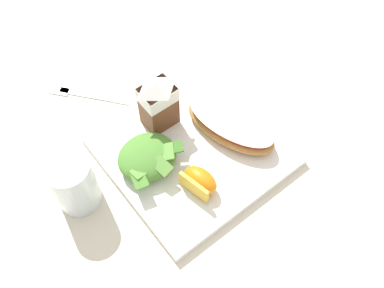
% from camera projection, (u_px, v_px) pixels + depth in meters
% --- Properties ---
extents(ground, '(3.00, 3.00, 0.00)m').
position_uv_depth(ground, '(192.00, 152.00, 0.77)').
color(ground, beige).
extents(white_plate, '(0.28, 0.28, 0.02)m').
position_uv_depth(white_plate, '(192.00, 150.00, 0.76)').
color(white_plate, white).
rests_on(white_plate, ground).
extents(cheesy_pizza_bread, '(0.12, 0.19, 0.04)m').
position_uv_depth(cheesy_pizza_bread, '(231.00, 125.00, 0.75)').
color(cheesy_pizza_bread, '#B77F42').
rests_on(cheesy_pizza_bread, white_plate).
extents(green_salad_pile, '(0.11, 0.10, 0.04)m').
position_uv_depth(green_salad_pile, '(147.00, 157.00, 0.72)').
color(green_salad_pile, '#4C8433').
rests_on(green_salad_pile, white_plate).
extents(milk_carton, '(0.06, 0.04, 0.11)m').
position_uv_depth(milk_carton, '(158.00, 101.00, 0.73)').
color(milk_carton, brown).
rests_on(milk_carton, white_plate).
extents(orange_wedge_front, '(0.05, 0.07, 0.04)m').
position_uv_depth(orange_wedge_front, '(200.00, 181.00, 0.69)').
color(orange_wedge_front, orange).
rests_on(orange_wedge_front, white_plate).
extents(metal_fork, '(0.13, 0.16, 0.01)m').
position_uv_depth(metal_fork, '(90.00, 95.00, 0.83)').
color(metal_fork, silver).
rests_on(metal_fork, ground).
extents(drinking_clear_cup, '(0.07, 0.07, 0.10)m').
position_uv_depth(drinking_clear_cup, '(74.00, 183.00, 0.67)').
color(drinking_clear_cup, silver).
rests_on(drinking_clear_cup, ground).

